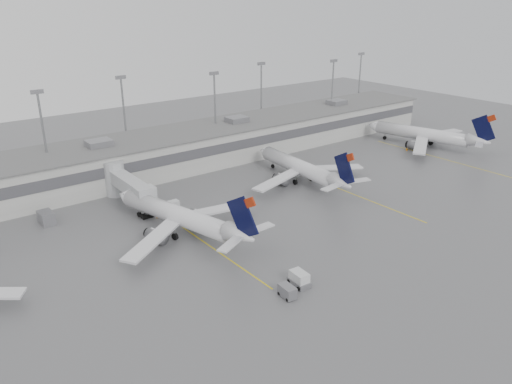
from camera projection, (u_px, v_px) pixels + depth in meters
ground at (380, 262)px, 74.72m from camera, size 260.00×260.00×0.00m
terminal at (185, 148)px, 116.05m from camera, size 152.00×17.00×9.45m
light_masts at (171, 110)px, 117.43m from camera, size 142.40×8.00×20.60m
jet_bridge_right at (123, 182)px, 95.52m from camera, size 4.00×17.20×7.00m
stand_markings at (278, 211)px, 92.46m from camera, size 105.25×40.00×0.01m
jet_mid_left at (182, 216)px, 82.35m from camera, size 28.04×31.83×10.49m
jet_mid_right at (302, 168)px, 105.78m from camera, size 28.17×31.68×10.25m
jet_far_right at (427, 134)px, 130.61m from camera, size 28.98×32.90×10.85m
baggage_tug at (299, 280)px, 68.50m from camera, size 2.27×3.30×2.04m
baggage_cart at (287, 291)px, 65.79m from camera, size 1.66×2.67×1.65m
gse_uld_b at (173, 205)px, 93.27m from camera, size 2.16×1.46×1.52m
gse_uld_c at (298, 172)px, 110.52m from camera, size 2.75×2.18×1.71m
gse_loader at (46, 218)px, 86.96m from camera, size 2.33×3.61×2.21m
cone_b at (157, 216)px, 89.53m from camera, size 0.50×0.50×0.80m
cone_c at (309, 167)px, 115.31m from camera, size 0.46×0.46×0.73m
cone_d at (407, 149)px, 128.55m from camera, size 0.50×0.50×0.80m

